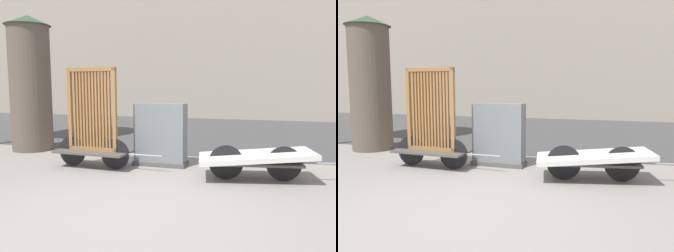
% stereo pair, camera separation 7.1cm
% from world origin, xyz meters
% --- Properties ---
extents(ground_plane, '(60.00, 60.00, 0.00)m').
position_xyz_m(ground_plane, '(0.00, 0.00, 0.00)').
color(ground_plane, gray).
extents(road_strip, '(56.00, 8.77, 0.01)m').
position_xyz_m(road_strip, '(0.00, 7.86, 0.00)').
color(road_strip, '#424244').
rests_on(road_strip, ground_plane).
extents(bike_cart_with_bedframe, '(2.20, 0.67, 1.91)m').
position_xyz_m(bike_cart_with_bedframe, '(-1.51, 1.93, 0.70)').
color(bike_cart_with_bedframe, '#4C4742').
rests_on(bike_cart_with_bedframe, ground_plane).
extents(bike_cart_with_mattress, '(2.39, 1.15, 0.58)m').
position_xyz_m(bike_cart_with_mattress, '(1.52, 1.93, 0.37)').
color(bike_cart_with_mattress, '#4C4742').
rests_on(bike_cart_with_mattress, ground_plane).
extents(utility_cabinet, '(1.06, 0.43, 1.23)m').
position_xyz_m(utility_cabinet, '(-0.32, 2.50, 0.57)').
color(utility_cabinet, '#4C4C4C').
rests_on(utility_cabinet, ground_plane).
extents(advertising_column, '(1.08, 1.08, 3.25)m').
position_xyz_m(advertising_column, '(-3.87, 3.13, 1.65)').
color(advertising_column, brown).
rests_on(advertising_column, ground_plane).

